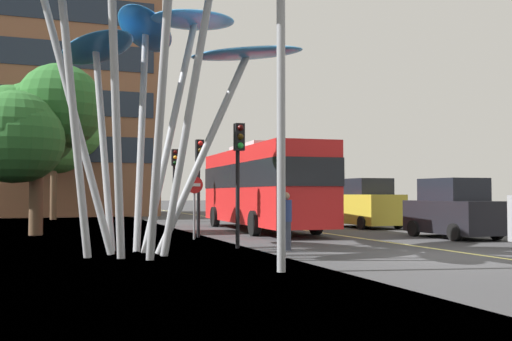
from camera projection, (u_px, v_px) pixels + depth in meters
The scene contains 16 objects.
ground at pixel (419, 260), 15.09m from camera, with size 120.00×240.00×0.10m.
red_bus at pixel (261, 183), 26.16m from camera, with size 3.14×11.48×3.75m.
leaf_sculpture at pixel (142, 17), 16.02m from camera, with size 8.95×9.18×8.14m.
traffic_light_kerb_near at pixel (239, 158), 17.64m from camera, with size 0.28×0.42×3.67m.
traffic_light_kerb_far at pixel (199, 167), 22.06m from camera, with size 0.28×0.42×3.59m.
traffic_light_island_mid at pixel (174, 171), 28.98m from camera, with size 0.28×0.42×3.74m.
traffic_light_opposite at pixel (154, 180), 34.26m from camera, with size 0.28×0.42×3.24m.
car_parked_mid at pixel (453, 210), 21.74m from camera, with size 1.96×3.81×2.16m.
car_parked_far at pixel (365, 205), 28.37m from camera, with size 2.06×4.25×2.31m.
car_side_street at pixel (308, 204), 33.65m from camera, with size 2.10×4.07×2.20m.
street_lamp at pixel (297, 1), 12.65m from camera, with size 1.83×0.44×9.06m.
tree_pavement_near at pixel (29, 127), 23.55m from camera, with size 5.45×5.69×6.86m.
tree_pavement_far at pixel (62, 131), 37.88m from camera, with size 5.33×4.21×8.24m.
pedestrian at pixel (286, 221), 17.06m from camera, with size 0.34×0.34×1.65m.
no_entry_sign at pixel (194, 197), 21.08m from camera, with size 0.60×0.12×2.21m.
backdrop_building at pixel (18, 108), 44.72m from camera, with size 19.34×11.64×15.90m.
Camera 1 is at (-9.70, -12.91, 1.62)m, focal length 42.17 mm.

